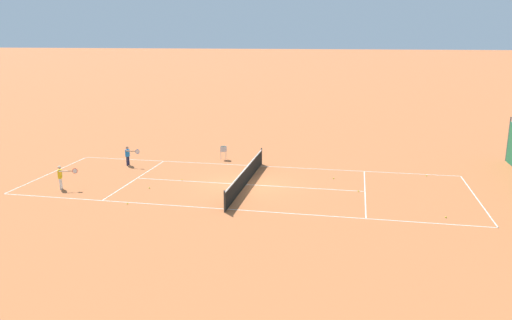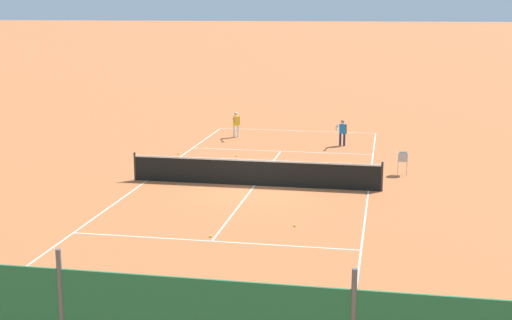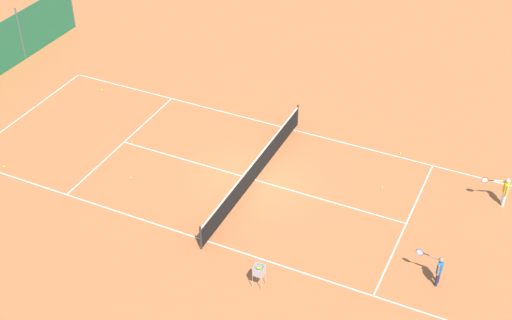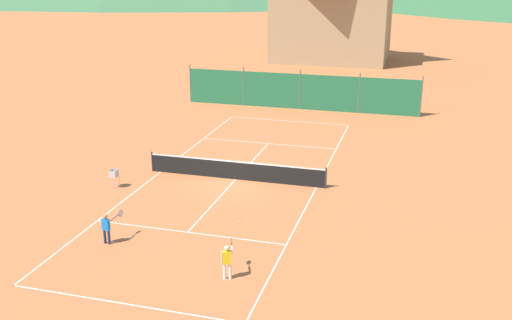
{
  "view_description": "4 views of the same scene",
  "coord_description": "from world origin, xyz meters",
  "px_view_note": "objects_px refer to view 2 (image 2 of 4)",
  "views": [
    {
      "loc": [
        25.61,
        5.71,
        7.91
      ],
      "look_at": [
        -0.11,
        0.54,
        1.39
      ],
      "focal_mm": 35.0,
      "sensor_mm": 36.0,
      "label": 1
    },
    {
      "loc": [
        -4.65,
        24.68,
        6.36
      ],
      "look_at": [
        -0.09,
        0.22,
        1.0
      ],
      "focal_mm": 50.0,
      "sensor_mm": 36.0,
      "label": 2
    },
    {
      "loc": [
        -20.95,
        -9.95,
        17.95
      ],
      "look_at": [
        0.17,
        0.02,
        0.89
      ],
      "focal_mm": 50.0,
      "sensor_mm": 36.0,
      "label": 3
    },
    {
      "loc": [
        8.68,
        -26.83,
        10.49
      ],
      "look_at": [
        1.08,
        -0.06,
        1.14
      ],
      "focal_mm": 42.0,
      "sensor_mm": 36.0,
      "label": 4
    }
  ],
  "objects_px": {
    "player_far_baseline": "(342,131)",
    "tennis_ball_alley_left": "(236,156)",
    "ball_hopper": "(403,158)",
    "tennis_ball_service_box": "(337,301)",
    "tennis_ball_by_net_left": "(295,226)",
    "player_far_service": "(236,123)",
    "tennis_ball_mid_court": "(273,163)",
    "tennis_net": "(255,172)",
    "tennis_ball_near_corner": "(211,236)",
    "tennis_ball_far_corner": "(178,153)",
    "tennis_ball_alley_right": "(42,279)"
  },
  "relations": [
    {
      "from": "player_far_baseline",
      "to": "tennis_ball_near_corner",
      "type": "xyz_separation_m",
      "value": [
        2.73,
        14.21,
        -0.69
      ]
    },
    {
      "from": "tennis_ball_service_box",
      "to": "ball_hopper",
      "type": "xyz_separation_m",
      "value": [
        -1.57,
        -12.63,
        0.63
      ]
    },
    {
      "from": "player_far_baseline",
      "to": "player_far_service",
      "type": "xyz_separation_m",
      "value": [
        5.33,
        -1.3,
        0.02
      ]
    },
    {
      "from": "tennis_net",
      "to": "tennis_ball_alley_right",
      "type": "bearing_deg",
      "value": 71.65
    },
    {
      "from": "tennis_ball_alley_right",
      "to": "tennis_ball_by_net_left",
      "type": "height_order",
      "value": "same"
    },
    {
      "from": "tennis_net",
      "to": "ball_hopper",
      "type": "height_order",
      "value": "tennis_net"
    },
    {
      "from": "player_far_baseline",
      "to": "tennis_ball_alley_right",
      "type": "distance_m",
      "value": 19.02
    },
    {
      "from": "player_far_baseline",
      "to": "tennis_ball_mid_court",
      "type": "bearing_deg",
      "value": 60.31
    },
    {
      "from": "player_far_service",
      "to": "tennis_ball_near_corner",
      "type": "distance_m",
      "value": 15.74
    },
    {
      "from": "tennis_ball_far_corner",
      "to": "player_far_service",
      "type": "bearing_deg",
      "value": -109.89
    },
    {
      "from": "tennis_ball_service_box",
      "to": "tennis_ball_alley_left",
      "type": "relative_size",
      "value": 1.0
    },
    {
      "from": "player_far_baseline",
      "to": "tennis_ball_near_corner",
      "type": "bearing_deg",
      "value": 79.12
    },
    {
      "from": "tennis_ball_near_corner",
      "to": "tennis_net",
      "type": "bearing_deg",
      "value": -91.12
    },
    {
      "from": "tennis_ball_alley_right",
      "to": "player_far_service",
      "type": "bearing_deg",
      "value": -91.68
    },
    {
      "from": "player_far_baseline",
      "to": "ball_hopper",
      "type": "xyz_separation_m",
      "value": [
        -2.68,
        5.46,
        -0.06
      ]
    },
    {
      "from": "tennis_ball_service_box",
      "to": "tennis_ball_alley_right",
      "type": "relative_size",
      "value": 1.0
    },
    {
      "from": "tennis_ball_mid_court",
      "to": "tennis_ball_near_corner",
      "type": "distance_m",
      "value": 9.8
    },
    {
      "from": "tennis_net",
      "to": "tennis_ball_alley_left",
      "type": "height_order",
      "value": "tennis_net"
    },
    {
      "from": "tennis_net",
      "to": "tennis_ball_service_box",
      "type": "bearing_deg",
      "value": 110.51
    },
    {
      "from": "tennis_ball_by_net_left",
      "to": "tennis_ball_far_corner",
      "type": "bearing_deg",
      "value": -56.09
    },
    {
      "from": "tennis_ball_service_box",
      "to": "tennis_ball_alley_left",
      "type": "height_order",
      "value": "same"
    },
    {
      "from": "tennis_ball_mid_court",
      "to": "tennis_ball_by_net_left",
      "type": "height_order",
      "value": "same"
    },
    {
      "from": "tennis_ball_alley_right",
      "to": "player_far_baseline",
      "type": "bearing_deg",
      "value": -108.09
    },
    {
      "from": "tennis_ball_mid_court",
      "to": "tennis_ball_alley_left",
      "type": "relative_size",
      "value": 1.0
    },
    {
      "from": "player_far_baseline",
      "to": "tennis_ball_far_corner",
      "type": "bearing_deg",
      "value": 24.84
    },
    {
      "from": "player_far_baseline",
      "to": "tennis_ball_alley_left",
      "type": "height_order",
      "value": "player_far_baseline"
    },
    {
      "from": "tennis_ball_service_box",
      "to": "tennis_ball_alley_left",
      "type": "xyz_separation_m",
      "value": [
        5.45,
        -14.85,
        0.0
      ]
    },
    {
      "from": "player_far_service",
      "to": "tennis_ball_by_net_left",
      "type": "distance_m",
      "value": 14.93
    },
    {
      "from": "tennis_ball_mid_court",
      "to": "tennis_ball_by_net_left",
      "type": "distance_m",
      "value": 8.63
    },
    {
      "from": "player_far_service",
      "to": "tennis_ball_alley_right",
      "type": "bearing_deg",
      "value": 88.32
    },
    {
      "from": "tennis_ball_by_net_left",
      "to": "ball_hopper",
      "type": "relative_size",
      "value": 0.07
    },
    {
      "from": "tennis_ball_mid_court",
      "to": "ball_hopper",
      "type": "xyz_separation_m",
      "value": [
        -5.2,
        1.04,
        0.63
      ]
    },
    {
      "from": "tennis_ball_mid_court",
      "to": "tennis_ball_alley_right",
      "type": "distance_m",
      "value": 14.06
    },
    {
      "from": "ball_hopper",
      "to": "tennis_ball_service_box",
      "type": "bearing_deg",
      "value": 82.89
    },
    {
      "from": "tennis_ball_mid_court",
      "to": "tennis_ball_near_corner",
      "type": "relative_size",
      "value": 1.0
    },
    {
      "from": "tennis_ball_alley_left",
      "to": "tennis_ball_near_corner",
      "type": "xyz_separation_m",
      "value": [
        -1.61,
        10.97,
        0.0
      ]
    },
    {
      "from": "player_far_baseline",
      "to": "player_far_service",
      "type": "height_order",
      "value": "player_far_service"
    },
    {
      "from": "tennis_net",
      "to": "player_far_service",
      "type": "distance_m",
      "value": 9.83
    },
    {
      "from": "player_far_baseline",
      "to": "tennis_ball_service_box",
      "type": "bearing_deg",
      "value": 93.5
    },
    {
      "from": "tennis_ball_alley_left",
      "to": "tennis_ball_by_net_left",
      "type": "xyz_separation_m",
      "value": [
        -3.81,
        9.57,
        0.0
      ]
    },
    {
      "from": "tennis_ball_near_corner",
      "to": "ball_hopper",
      "type": "relative_size",
      "value": 0.07
    },
    {
      "from": "player_far_service",
      "to": "tennis_ball_far_corner",
      "type": "bearing_deg",
      "value": 70.11
    },
    {
      "from": "tennis_ball_mid_court",
      "to": "tennis_ball_service_box",
      "type": "height_order",
      "value": "same"
    },
    {
      "from": "player_far_service",
      "to": "tennis_ball_mid_court",
      "type": "height_order",
      "value": "player_far_service"
    },
    {
      "from": "tennis_net",
      "to": "tennis_ball_near_corner",
      "type": "distance_m",
      "value": 6.08
    },
    {
      "from": "tennis_ball_mid_court",
      "to": "ball_hopper",
      "type": "relative_size",
      "value": 0.07
    },
    {
      "from": "tennis_ball_near_corner",
      "to": "ball_hopper",
      "type": "xyz_separation_m",
      "value": [
        -5.41,
        -8.75,
        0.63
      ]
    },
    {
      "from": "player_far_service",
      "to": "tennis_ball_by_net_left",
      "type": "height_order",
      "value": "player_far_service"
    },
    {
      "from": "player_far_service",
      "to": "tennis_ball_by_net_left",
      "type": "relative_size",
      "value": 19.24
    },
    {
      "from": "tennis_net",
      "to": "ball_hopper",
      "type": "bearing_deg",
      "value": -153.08
    }
  ]
}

